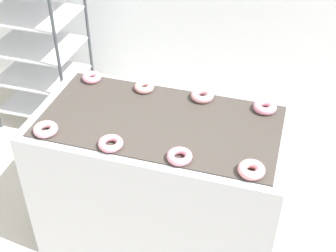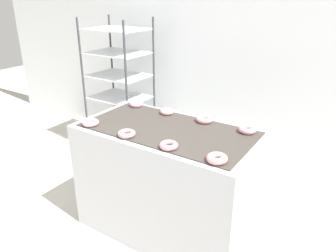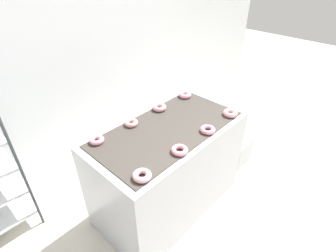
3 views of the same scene
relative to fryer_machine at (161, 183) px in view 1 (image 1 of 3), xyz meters
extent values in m
cube|color=#A8AAB2|center=(0.00, 0.00, 0.00)|extent=(1.41, 0.75, 0.94)
cube|color=#38332D|center=(0.00, 0.00, 0.47)|extent=(1.30, 0.66, 0.01)
cube|color=#262628|center=(0.39, -0.33, 0.18)|extent=(0.12, 0.07, 0.10)
cylinder|color=#33383D|center=(-1.01, 0.72, 0.35)|extent=(0.02, 0.02, 1.64)
cylinder|color=#33383D|center=(-1.68, 1.24, 0.35)|extent=(0.02, 0.02, 1.64)
cylinder|color=#33383D|center=(-1.01, 1.24, 0.35)|extent=(0.02, 0.02, 1.64)
cube|color=silver|center=(-1.35, 0.98, -0.31)|extent=(0.67, 0.52, 0.01)
cube|color=silver|center=(-1.35, 0.98, -0.04)|extent=(0.67, 0.52, 0.01)
cube|color=silver|center=(-1.35, 0.98, 0.23)|extent=(0.67, 0.52, 0.01)
cube|color=silver|center=(-1.35, 0.98, 0.50)|extent=(0.67, 0.52, 0.01)
torus|color=#D2919D|center=(-0.54, -0.27, 0.49)|extent=(0.13, 0.13, 0.04)
torus|color=#D57F8F|center=(-0.17, -0.28, 0.49)|extent=(0.13, 0.13, 0.04)
torus|color=pink|center=(0.19, -0.28, 0.49)|extent=(0.13, 0.13, 0.04)
torus|color=pink|center=(0.54, -0.27, 0.49)|extent=(0.13, 0.13, 0.04)
torus|color=pink|center=(-0.53, 0.28, 0.49)|extent=(0.12, 0.12, 0.04)
torus|color=#D28E8C|center=(-0.18, 0.26, 0.49)|extent=(0.12, 0.12, 0.04)
torus|color=#CE888E|center=(0.17, 0.27, 0.49)|extent=(0.13, 0.13, 0.04)
torus|color=pink|center=(0.53, 0.26, 0.49)|extent=(0.13, 0.13, 0.04)
camera|label=1|loc=(0.63, -1.94, 2.00)|focal=50.00mm
camera|label=2|loc=(1.25, -1.92, 1.45)|focal=35.00mm
camera|label=3|loc=(-1.34, -1.25, 1.74)|focal=28.00mm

